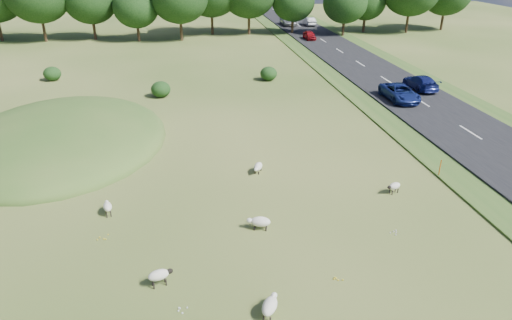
{
  "coord_description": "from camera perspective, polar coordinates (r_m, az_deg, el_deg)",
  "views": [
    {
      "loc": [
        -2.36,
        -22.63,
        13.61
      ],
      "look_at": [
        2.0,
        4.0,
        1.0
      ],
      "focal_mm": 32.0,
      "sensor_mm": 36.0,
      "label": 1
    }
  ],
  "objects": [
    {
      "name": "ground",
      "position": [
        44.81,
        -5.89,
        7.23
      ],
      "size": [
        160.0,
        160.0,
        0.0
      ],
      "primitive_type": "plane",
      "color": "#305019",
      "rests_on": "ground"
    },
    {
      "name": "mound",
      "position": [
        38.44,
        -23.16,
        2.2
      ],
      "size": [
        16.0,
        20.0,
        4.0
      ],
      "primitive_type": "ellipsoid",
      "color": "#33561E",
      "rests_on": "ground"
    },
    {
      "name": "road",
      "position": [
        58.75,
        13.6,
        11.09
      ],
      "size": [
        8.0,
        150.0,
        0.25
      ],
      "primitive_type": "cube",
      "color": "black",
      "rests_on": "ground"
    },
    {
      "name": "shrubs",
      "position": [
        50.93,
        -11.92,
        9.92
      ],
      "size": [
        25.86,
        10.23,
        1.58
      ],
      "color": "black",
      "rests_on": "ground"
    },
    {
      "name": "marker_post",
      "position": [
        31.9,
        22.0,
        -0.98
      ],
      "size": [
        0.06,
        0.06,
        1.2
      ],
      "primitive_type": "cylinder",
      "color": "#D8590C",
      "rests_on": "ground"
    },
    {
      "name": "sheep_0",
      "position": [
        21.05,
        -11.99,
        -13.88
      ],
      "size": [
        1.19,
        0.74,
        0.82
      ],
      "rotation": [
        0.0,
        0.0,
        0.29
      ],
      "color": "beige",
      "rests_on": "ground"
    },
    {
      "name": "sheep_1",
      "position": [
        26.8,
        -18.07,
        -5.55
      ],
      "size": [
        0.63,
        1.08,
        0.75
      ],
      "rotation": [
        0.0,
        0.0,
        1.79
      ],
      "color": "beige",
      "rests_on": "ground"
    },
    {
      "name": "sheep_2",
      "position": [
        28.86,
        16.89,
        -3.14
      ],
      "size": [
        1.04,
        0.71,
        0.72
      ],
      "rotation": [
        0.0,
        0.0,
        3.51
      ],
      "color": "beige",
      "rests_on": "ground"
    },
    {
      "name": "sheep_3",
      "position": [
        24.28,
        0.47,
        -7.72
      ],
      "size": [
        1.34,
        0.82,
        0.74
      ],
      "rotation": [
        0.0,
        0.0,
        2.88
      ],
      "color": "beige",
      "rests_on": "ground"
    },
    {
      "name": "sheep_4",
      "position": [
        30.19,
        0.25,
        -0.85
      ],
      "size": [
        0.88,
        1.21,
        0.68
      ],
      "rotation": [
        0.0,
        0.0,
        4.27
      ],
      "color": "beige",
      "rests_on": "ground"
    },
    {
      "name": "sheep_5",
      "position": [
        19.35,
        1.75,
        -17.71
      ],
      "size": [
        1.02,
        1.34,
        0.75
      ],
      "rotation": [
        0.0,
        0.0,
        1.07
      ],
      "color": "beige",
      "rests_on": "ground"
    },
    {
      "name": "car_0",
      "position": [
        50.73,
        19.89,
        9.14
      ],
      "size": [
        2.02,
        4.97,
        1.44
      ],
      "primitive_type": "imported",
      "rotation": [
        0.0,
        0.0,
        3.14
      ],
      "color": "navy",
      "rests_on": "road"
    },
    {
      "name": "car_1",
      "position": [
        108.82,
        3.84,
        18.34
      ],
      "size": [
        2.12,
        5.23,
        1.52
      ],
      "primitive_type": "imported",
      "rotation": [
        0.0,
        0.0,
        3.14
      ],
      "color": "navy",
      "rests_on": "road"
    },
    {
      "name": "car_2",
      "position": [
        90.19,
        6.68,
        16.84
      ],
      "size": [
        1.56,
        4.48,
        1.48
      ],
      "primitive_type": "imported",
      "rotation": [
        0.0,
        0.0,
        3.14
      ],
      "color": "silver",
      "rests_on": "road"
    },
    {
      "name": "car_3",
      "position": [
        90.12,
        4.09,
        16.95
      ],
      "size": [
        2.52,
        5.45,
        1.52
      ],
      "primitive_type": "imported",
      "color": "#9EA2A6",
      "rests_on": "road"
    },
    {
      "name": "car_5",
      "position": [
        46.27,
        17.53,
        8.05
      ],
      "size": [
        2.44,
        5.3,
        1.47
      ],
      "primitive_type": "imported",
      "color": "navy",
      "rests_on": "road"
    },
    {
      "name": "car_6",
      "position": [
        75.98,
        6.69,
        15.24
      ],
      "size": [
        1.51,
        3.76,
        1.28
      ],
      "primitive_type": "imported",
      "color": "maroon",
      "rests_on": "road"
    }
  ]
}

